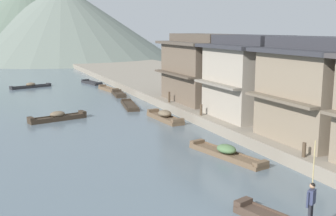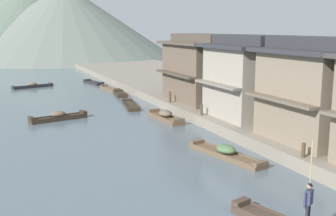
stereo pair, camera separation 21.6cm
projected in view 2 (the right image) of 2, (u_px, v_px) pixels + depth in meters
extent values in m
cube|color=gray|center=(223.00, 93.00, 46.58)|extent=(18.00, 110.00, 0.76)
cube|color=#423328|center=(241.00, 202.00, 17.16)|extent=(0.86, 0.57, 0.23)
cylinder|color=#232328|center=(307.00, 215.00, 14.68)|extent=(0.11, 0.11, 0.78)
cylinder|color=#232328|center=(309.00, 214.00, 14.82)|extent=(0.11, 0.11, 0.78)
cube|color=#2D334C|center=(309.00, 197.00, 14.63)|extent=(0.38, 0.33, 0.52)
cylinder|color=#2D334C|center=(305.00, 200.00, 14.52)|extent=(0.08, 0.08, 0.56)
cylinder|color=#2D334C|center=(309.00, 197.00, 14.84)|extent=(0.08, 0.08, 0.56)
sphere|color=#A37A5B|center=(310.00, 186.00, 14.56)|extent=(0.20, 0.20, 0.20)
sphere|color=black|center=(310.00, 186.00, 14.55)|extent=(0.18, 0.18, 0.18)
cylinder|color=tan|center=(310.00, 182.00, 14.84)|extent=(0.04, 0.04, 3.00)
cube|color=#33281E|center=(120.00, 95.00, 46.79)|extent=(1.57, 3.66, 0.25)
cube|color=#33281E|center=(118.00, 90.00, 48.28)|extent=(1.04, 0.49, 0.23)
cube|color=#33281E|center=(123.00, 95.00, 45.20)|extent=(1.04, 0.49, 0.23)
cube|color=#33281E|center=(116.00, 93.00, 46.62)|extent=(0.48, 3.03, 0.08)
cube|color=#33281E|center=(125.00, 93.00, 46.89)|extent=(0.48, 3.03, 0.08)
cube|color=#232326|center=(94.00, 83.00, 56.92)|extent=(2.06, 4.58, 0.22)
cube|color=#232326|center=(87.00, 80.00, 58.55)|extent=(1.08, 0.57, 0.20)
cube|color=#232326|center=(100.00, 83.00, 55.21)|extent=(1.08, 0.57, 0.20)
cube|color=#232326|center=(90.00, 82.00, 56.60)|extent=(0.92, 3.86, 0.08)
cube|color=#232326|center=(97.00, 82.00, 57.19)|extent=(0.92, 3.86, 0.08)
cube|color=#33281E|center=(59.00, 118.00, 34.28)|extent=(4.79, 2.09, 0.28)
cube|color=#33281E|center=(83.00, 112.00, 35.51)|extent=(0.56, 0.94, 0.25)
cube|color=#33281E|center=(32.00, 119.00, 32.94)|extent=(0.56, 0.94, 0.25)
cube|color=#33281E|center=(56.00, 115.00, 34.60)|extent=(4.09, 1.10, 0.08)
cube|color=#33281E|center=(61.00, 117.00, 33.89)|extent=(4.09, 1.10, 0.08)
ellipsoid|color=brown|center=(58.00, 114.00, 34.21)|extent=(1.41, 1.15, 0.48)
cube|color=#33281E|center=(131.00, 106.00, 40.21)|extent=(1.94, 5.29, 0.20)
cube|color=#33281E|center=(127.00, 100.00, 42.52)|extent=(1.04, 0.52, 0.18)
cube|color=#33281E|center=(134.00, 108.00, 37.84)|extent=(1.04, 0.52, 0.18)
cube|color=#33281E|center=(125.00, 104.00, 40.07)|extent=(0.85, 4.63, 0.08)
cube|color=#33281E|center=(136.00, 104.00, 40.30)|extent=(0.85, 4.63, 0.08)
cube|color=brown|center=(165.00, 118.00, 34.29)|extent=(1.46, 4.81, 0.29)
cube|color=brown|center=(154.00, 110.00, 36.19)|extent=(1.03, 0.43, 0.26)
cube|color=brown|center=(178.00, 120.00, 32.29)|extent=(1.03, 0.43, 0.26)
cube|color=brown|center=(160.00, 117.00, 34.03)|extent=(0.39, 4.23, 0.08)
cube|color=brown|center=(171.00, 116.00, 34.49)|extent=(0.39, 4.23, 0.08)
ellipsoid|color=brown|center=(165.00, 113.00, 34.21)|extent=(1.10, 1.47, 0.55)
cube|color=brown|center=(110.00, 89.00, 50.85)|extent=(1.53, 4.27, 0.26)
cube|color=brown|center=(104.00, 85.00, 52.45)|extent=(0.92, 0.47, 0.23)
cube|color=brown|center=(116.00, 89.00, 49.15)|extent=(0.92, 0.47, 0.23)
cube|color=brown|center=(106.00, 88.00, 50.59)|extent=(0.57, 3.65, 0.08)
cube|color=brown|center=(113.00, 88.00, 51.04)|extent=(0.57, 3.65, 0.08)
cube|color=#232326|center=(33.00, 87.00, 53.17)|extent=(5.16, 2.51, 0.21)
cube|color=#232326|center=(14.00, 87.00, 51.58)|extent=(0.61, 0.91, 0.19)
cube|color=#232326|center=(50.00, 84.00, 54.69)|extent=(0.61, 0.91, 0.19)
cube|color=#232326|center=(34.00, 86.00, 52.83)|extent=(4.41, 1.54, 0.08)
cube|color=#232326|center=(31.00, 85.00, 53.46)|extent=(4.41, 1.54, 0.08)
ellipsoid|color=brown|center=(33.00, 84.00, 53.11)|extent=(1.38, 1.17, 0.46)
cube|color=brown|center=(226.00, 155.00, 24.39)|extent=(2.23, 5.70, 0.23)
cube|color=brown|center=(197.00, 142.00, 26.49)|extent=(0.99, 0.55, 0.21)
cube|color=brown|center=(260.00, 164.00, 22.21)|extent=(0.99, 0.55, 0.21)
cube|color=brown|center=(220.00, 154.00, 24.09)|extent=(1.18, 5.01, 0.08)
cube|color=brown|center=(232.00, 151.00, 24.63)|extent=(1.18, 5.01, 0.08)
ellipsoid|color=#4C6B42|center=(226.00, 149.00, 24.32)|extent=(1.20, 1.49, 0.52)
cube|color=#7F705B|center=(316.00, 97.00, 24.92)|extent=(4.70, 5.87, 5.20)
cube|color=brown|center=(279.00, 100.00, 23.91)|extent=(0.70, 5.87, 0.16)
cube|color=#2D2D33|center=(319.00, 51.00, 24.41)|extent=(5.60, 6.77, 0.24)
cube|color=#2D2D33|center=(320.00, 43.00, 24.32)|extent=(2.82, 6.77, 0.70)
cube|color=gray|center=(250.00, 83.00, 31.57)|extent=(4.96, 5.78, 5.20)
cube|color=gray|center=(217.00, 85.00, 30.51)|extent=(0.70, 5.78, 0.16)
cube|color=#2D2D33|center=(251.00, 46.00, 31.07)|extent=(5.86, 6.68, 0.24)
cube|color=#2D2D33|center=(251.00, 40.00, 30.98)|extent=(2.98, 6.68, 0.70)
cube|color=brown|center=(203.00, 73.00, 38.69)|extent=(5.17, 7.44, 5.20)
cube|color=#4D4135|center=(174.00, 74.00, 37.59)|extent=(0.70, 7.44, 0.16)
cube|color=#4C4238|center=(204.00, 43.00, 38.18)|extent=(6.07, 8.34, 0.24)
cube|color=#4C4238|center=(204.00, 38.00, 38.09)|extent=(3.10, 8.34, 0.70)
cylinder|color=#473828|center=(303.00, 150.00, 21.82)|extent=(0.20, 0.20, 0.77)
cylinder|color=#473828|center=(202.00, 110.00, 32.40)|extent=(0.20, 0.20, 0.86)
cylinder|color=#473828|center=(170.00, 97.00, 38.12)|extent=(0.20, 0.20, 0.96)
cone|color=#5B6B5B|center=(27.00, 23.00, 106.34)|extent=(56.65, 56.65, 17.67)
cone|color=slate|center=(66.00, 22.00, 103.10)|extent=(54.97, 54.97, 18.02)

